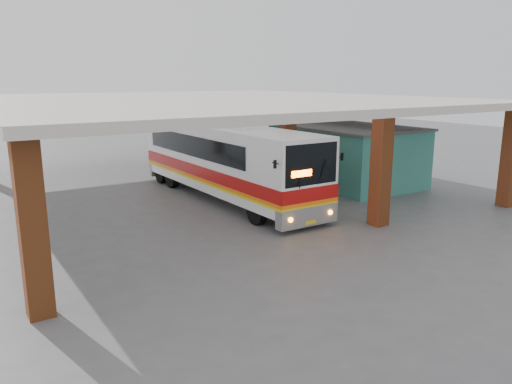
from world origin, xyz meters
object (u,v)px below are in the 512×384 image
object	(u,v)px
red_chair	(271,174)
motorcycle	(317,196)
coach_bus	(226,160)
pedestrian	(323,199)

from	to	relation	value
red_chair	motorcycle	bearing A→B (deg)	-88.06
coach_bus	red_chair	size ratio (longest dim) A/B	14.86
coach_bus	pedestrian	world-z (taller)	coach_bus
pedestrian	motorcycle	bearing A→B (deg)	-124.00
coach_bus	pedestrian	xyz separation A→B (m)	(1.43, -5.35, -0.94)
motorcycle	red_chair	size ratio (longest dim) A/B	2.37
pedestrian	red_chair	distance (m)	8.08
motorcycle	red_chair	world-z (taller)	motorcycle
coach_bus	pedestrian	size ratio (longest dim) A/B	7.12
coach_bus	motorcycle	world-z (taller)	coach_bus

